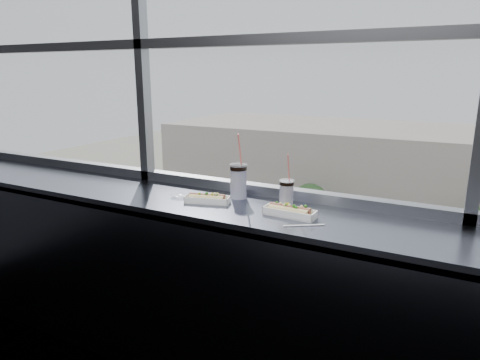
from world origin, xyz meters
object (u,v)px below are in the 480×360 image
at_px(car_near_a, 165,277).
at_px(tree_center, 475,228).
at_px(hotdog_tray_left, 207,198).
at_px(hotdog_tray_right, 290,211).
at_px(wrapper, 179,196).
at_px(car_far_a, 278,245).
at_px(soda_cup_left, 238,179).
at_px(soda_cup_right, 286,193).
at_px(pedestrian_b, 405,247).
at_px(tree_left, 310,203).
at_px(loose_straw, 304,225).

xyz_separation_m(car_near_a, tree_center, (16.01, 12.00, 1.84)).
xyz_separation_m(hotdog_tray_left, tree_center, (2.80, 28.30, -9.10)).
height_order(hotdog_tray_right, wrapper, hotdog_tray_right).
height_order(hotdog_tray_right, car_far_a, hotdog_tray_right).
bearing_deg(hotdog_tray_left, soda_cup_left, 40.84).
height_order(soda_cup_right, car_far_a, soda_cup_right).
relative_size(soda_cup_right, pedestrian_b, 0.14).
xyz_separation_m(car_far_a, tree_center, (12.13, 4.00, 2.03)).
bearing_deg(pedestrian_b, car_far_a, -68.59).
xyz_separation_m(soda_cup_left, soda_cup_right, (0.33, -0.06, -0.02)).
xyz_separation_m(tree_left, tree_center, (11.22, -0.00, -0.11)).
xyz_separation_m(hotdog_tray_right, soda_cup_left, (-0.39, 0.17, 0.08)).
relative_size(soda_cup_right, car_near_a, 0.05).
xyz_separation_m(soda_cup_right, tree_center, (2.36, 28.20, -9.16)).
relative_size(wrapper, car_far_a, 0.02).
xyz_separation_m(soda_cup_left, tree_center, (2.69, 28.13, -9.18)).
xyz_separation_m(hotdog_tray_left, soda_cup_right, (0.44, 0.11, 0.06)).
xyz_separation_m(car_far_a, pedestrian_b, (8.09, 3.17, 0.17)).
relative_size(car_far_a, tree_center, 1.26).
height_order(wrapper, car_near_a, wrapper).
relative_size(soda_cup_left, car_near_a, 0.06).
distance_m(car_far_a, tree_left, 4.62).
xyz_separation_m(hotdog_tray_right, wrapper, (-0.71, 0.01, -0.01)).
xyz_separation_m(car_far_a, tree_left, (0.90, 4.00, 2.14)).
xyz_separation_m(soda_cup_right, pedestrian_b, (-1.68, 27.37, -11.02)).
bearing_deg(tree_center, car_far_a, -161.74).
bearing_deg(hotdog_tray_left, hotdog_tray_right, -16.34).
xyz_separation_m(soda_cup_left, car_far_a, (-9.44, 24.13, -11.21)).
xyz_separation_m(hotdog_tray_left, tree_left, (-8.43, 28.30, -8.99)).
bearing_deg(wrapper, car_near_a, 128.61).
relative_size(hotdog_tray_left, car_near_a, 0.04).
distance_m(soda_cup_left, wrapper, 0.37).
distance_m(hotdog_tray_right, tree_center, 29.82).
bearing_deg(hotdog_tray_left, tree_left, 90.82).
bearing_deg(soda_cup_left, soda_cup_right, -11.18).
height_order(soda_cup_right, pedestrian_b, soda_cup_right).
xyz_separation_m(wrapper, tree_center, (3.00, 28.29, -9.08)).
xyz_separation_m(soda_cup_left, tree_left, (-8.54, 28.13, -9.08)).
height_order(car_far_a, pedestrian_b, pedestrian_b).
bearing_deg(soda_cup_left, wrapper, -152.69).
relative_size(soda_cup_right, tree_center, 0.07).
bearing_deg(tree_center, wrapper, -96.05).
height_order(hotdog_tray_right, tree_center, hotdog_tray_right).
distance_m(loose_straw, pedestrian_b, 29.73).
bearing_deg(loose_straw, tree_center, 52.40).
bearing_deg(soda_cup_left, hotdog_tray_right, -24.14).
xyz_separation_m(hotdog_tray_left, hotdog_tray_right, (0.50, -0.01, 0.00)).
relative_size(soda_cup_left, tree_left, 0.08).
relative_size(hotdog_tray_left, loose_straw, 1.32).
xyz_separation_m(hotdog_tray_left, pedestrian_b, (-1.24, 27.47, -10.96)).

